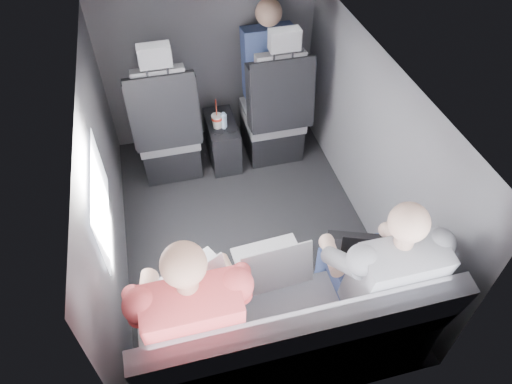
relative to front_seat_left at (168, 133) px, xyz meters
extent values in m
plane|color=black|center=(0.45, -0.84, -0.40)|extent=(2.60, 2.60, 0.00)
plane|color=#B2B2AD|center=(0.45, -0.84, 0.95)|extent=(2.60, 2.60, 0.00)
cube|color=#56565B|center=(-0.45, -0.84, 0.27)|extent=(0.02, 2.60, 1.35)
cube|color=#56565B|center=(1.35, -0.84, 0.27)|extent=(0.02, 2.60, 1.35)
cube|color=#56565B|center=(0.45, 0.46, 0.27)|extent=(1.80, 0.02, 1.35)
cube|color=#56565B|center=(0.45, -2.14, 0.27)|extent=(1.80, 0.02, 1.35)
cube|color=white|center=(-0.43, -1.14, 0.50)|extent=(0.02, 0.75, 0.42)
cube|color=black|center=(0.90, -0.17, 0.40)|extent=(0.35, 0.11, 0.59)
cube|color=black|center=(0.00, 0.08, -0.25)|extent=(0.46, 0.48, 0.30)
cube|color=slate|center=(0.00, 0.06, -0.02)|extent=(0.48, 0.46, 0.14)
cube|color=slate|center=(0.00, -0.14, 0.35)|extent=(0.38, 0.18, 0.61)
cube|color=black|center=(-0.22, -0.14, 0.32)|extent=(0.08, 0.21, 0.53)
cube|color=black|center=(0.22, -0.14, 0.32)|extent=(0.08, 0.21, 0.53)
cube|color=black|center=(0.00, -0.20, 0.34)|extent=(0.50, 0.11, 0.58)
cube|color=slate|center=(0.00, -0.18, 0.79)|extent=(0.22, 0.10, 0.15)
cube|color=black|center=(0.90, 0.08, -0.25)|extent=(0.46, 0.48, 0.30)
cube|color=slate|center=(0.90, 0.06, -0.02)|extent=(0.48, 0.46, 0.14)
cube|color=slate|center=(0.90, -0.14, 0.35)|extent=(0.38, 0.18, 0.61)
cube|color=black|center=(0.68, -0.14, 0.32)|extent=(0.08, 0.21, 0.53)
cube|color=black|center=(1.12, -0.14, 0.32)|extent=(0.08, 0.21, 0.53)
cube|color=black|center=(0.90, -0.20, 0.34)|extent=(0.50, 0.11, 0.58)
cube|color=slate|center=(0.90, -0.18, 0.79)|extent=(0.22, 0.10, 0.15)
cube|color=black|center=(0.45, 0.04, -0.20)|extent=(0.24, 0.48, 0.40)
cylinder|color=black|center=(0.40, -0.08, 0.00)|extent=(0.09, 0.09, 0.01)
cylinder|color=black|center=(0.51, -0.08, 0.00)|extent=(0.09, 0.09, 0.01)
cube|color=slate|center=(0.45, -1.86, -0.18)|extent=(1.60, 0.50, 0.45)
cube|color=slate|center=(0.45, -2.09, 0.28)|extent=(1.60, 0.17, 0.47)
cylinder|color=red|center=(0.41, -0.03, 0.10)|extent=(0.09, 0.09, 0.02)
cylinder|color=white|center=(0.41, -0.03, 0.12)|extent=(0.09, 0.09, 0.01)
cylinder|color=red|center=(0.41, -0.03, 0.20)|extent=(0.01, 0.01, 0.15)
cylinder|color=#A4C0DF|center=(0.46, -0.03, 0.06)|extent=(0.05, 0.05, 0.13)
cylinder|color=#A4C0DF|center=(0.46, -0.03, 0.14)|extent=(0.03, 0.03, 0.02)
cube|color=silver|center=(0.00, -1.57, 0.19)|extent=(0.45, 0.40, 0.02)
cube|color=silver|center=(0.00, -1.59, 0.20)|extent=(0.33, 0.27, 0.00)
cube|color=silver|center=(0.00, -1.49, 0.20)|extent=(0.12, 0.10, 0.00)
cube|color=silver|center=(0.00, -1.74, 0.32)|extent=(0.36, 0.24, 0.25)
cube|color=silver|center=(0.00, -1.73, 0.32)|extent=(0.31, 0.20, 0.22)
cube|color=silver|center=(0.43, -1.54, 0.19)|extent=(0.40, 0.29, 0.02)
cube|color=silver|center=(0.43, -1.56, 0.20)|extent=(0.33, 0.17, 0.00)
cube|color=silver|center=(0.43, -1.46, 0.20)|extent=(0.12, 0.07, 0.00)
cube|color=silver|center=(0.43, -1.71, 0.32)|extent=(0.39, 0.10, 0.26)
cube|color=silver|center=(0.43, -1.70, 0.32)|extent=(0.34, 0.08, 0.22)
cube|color=black|center=(0.94, -1.60, 0.19)|extent=(0.41, 0.35, 0.02)
cube|color=black|center=(0.94, -1.61, 0.20)|extent=(0.31, 0.22, 0.00)
cube|color=black|center=(0.94, -1.53, 0.20)|extent=(0.12, 0.09, 0.00)
cube|color=black|center=(0.94, -1.75, 0.31)|extent=(0.35, 0.19, 0.23)
cube|color=silver|center=(0.94, -1.74, 0.31)|extent=(0.31, 0.16, 0.20)
cube|color=#38383E|center=(-0.16, -1.74, 0.12)|extent=(0.16, 0.47, 0.14)
cube|color=#38383E|center=(0.07, -1.74, 0.12)|extent=(0.16, 0.47, 0.14)
cube|color=#38383E|center=(-0.16, -1.49, -0.18)|extent=(0.14, 0.14, 0.45)
cube|color=#38383E|center=(0.07, -1.49, -0.18)|extent=(0.14, 0.14, 0.45)
cube|color=#DD4853|center=(-0.04, -1.94, 0.38)|extent=(0.43, 0.29, 0.58)
sphere|color=tan|center=(-0.04, -1.91, 0.80)|extent=(0.19, 0.19, 0.19)
cylinder|color=tan|center=(-0.26, -1.66, 0.29)|extent=(0.12, 0.30, 0.13)
cylinder|color=tan|center=(0.17, -1.66, 0.29)|extent=(0.12, 0.30, 0.13)
cube|color=navy|center=(0.84, -1.74, 0.12)|extent=(0.16, 0.45, 0.13)
cube|color=navy|center=(1.07, -1.74, 0.12)|extent=(0.16, 0.45, 0.13)
cube|color=navy|center=(0.84, -1.50, -0.18)|extent=(0.13, 0.13, 0.45)
cube|color=navy|center=(1.07, -1.50, -0.18)|extent=(0.13, 0.13, 0.45)
cube|color=gray|center=(0.96, -1.94, 0.37)|extent=(0.41, 0.28, 0.56)
sphere|color=tan|center=(0.96, -1.91, 0.77)|extent=(0.19, 0.19, 0.19)
cylinder|color=tan|center=(0.75, -1.66, 0.28)|extent=(0.12, 0.29, 0.12)
cylinder|color=tan|center=(1.16, -1.66, 0.28)|extent=(0.12, 0.29, 0.12)
cube|color=navy|center=(0.91, 0.24, 0.38)|extent=(0.42, 0.27, 0.61)
sphere|color=tan|center=(0.91, 0.26, 0.79)|extent=(0.21, 0.21, 0.21)
cube|color=navy|center=(0.91, 0.30, 0.09)|extent=(0.36, 0.42, 0.13)
camera|label=1|loc=(-0.03, -3.02, 2.31)|focal=32.00mm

